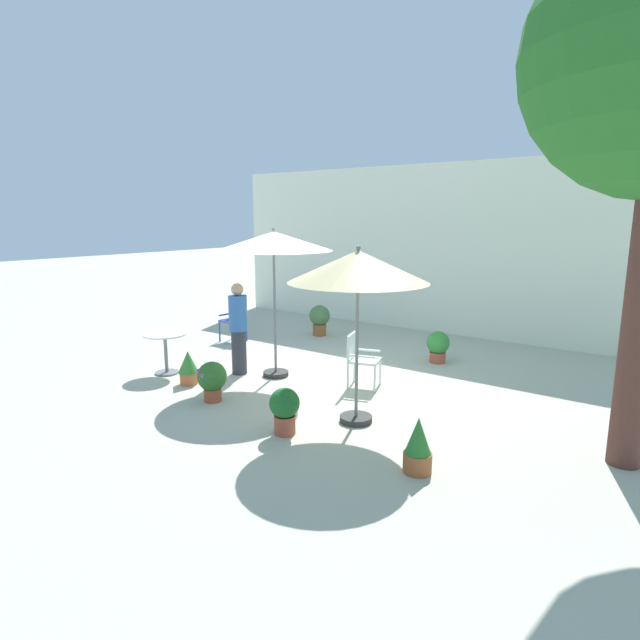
% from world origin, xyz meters
% --- Properties ---
extents(ground_plane, '(60.00, 60.00, 0.00)m').
position_xyz_m(ground_plane, '(0.00, 0.00, 0.00)').
color(ground_plane, '#B4B59F').
extents(villa_facade, '(11.72, 0.30, 3.94)m').
position_xyz_m(villa_facade, '(0.00, 4.60, 1.97)').
color(villa_facade, white).
rests_on(villa_facade, ground).
extents(patio_umbrella_0, '(1.97, 1.97, 2.55)m').
position_xyz_m(patio_umbrella_0, '(-0.73, -0.47, 2.30)').
color(patio_umbrella_0, '#2D2D2D').
rests_on(patio_umbrella_0, ground).
extents(patio_umbrella_1, '(1.83, 1.83, 2.37)m').
position_xyz_m(patio_umbrella_1, '(1.51, -1.39, 2.08)').
color(patio_umbrella_1, '#2D2D2D').
rests_on(patio_umbrella_1, ground).
extents(cafe_table_0, '(0.75, 0.75, 0.72)m').
position_xyz_m(cafe_table_0, '(-2.38, -1.51, 0.51)').
color(cafe_table_0, silver).
rests_on(cafe_table_0, ground).
extents(patio_chair_0, '(0.59, 0.57, 0.87)m').
position_xyz_m(patio_chair_0, '(0.74, -0.09, 0.51)').
color(patio_chair_0, white).
rests_on(patio_chair_0, ground).
extents(patio_chair_1, '(0.48, 0.46, 0.95)m').
position_xyz_m(patio_chair_1, '(-3.18, 0.98, 0.55)').
color(patio_chair_1, '#354A9C').
rests_on(patio_chair_1, ground).
extents(potted_plant_0, '(0.48, 0.48, 0.71)m').
position_xyz_m(potted_plant_0, '(-1.99, 2.52, 0.41)').
color(potted_plant_0, '#94552C').
rests_on(potted_plant_0, ground).
extents(potted_plant_1, '(0.43, 0.43, 0.60)m').
position_xyz_m(potted_plant_1, '(1.18, 2.00, 0.34)').
color(potted_plant_1, '#AE5239').
rests_on(potted_plant_1, ground).
extents(potted_plant_2, '(0.39, 0.39, 0.61)m').
position_xyz_m(potted_plant_2, '(0.99, -2.27, 0.34)').
color(potted_plant_2, '#9E4B34').
rests_on(potted_plant_2, ground).
extents(potted_plant_3, '(0.31, 0.31, 0.63)m').
position_xyz_m(potted_plant_3, '(2.81, -2.19, 0.30)').
color(potted_plant_3, '#98532C').
rests_on(potted_plant_3, ground).
extents(potted_plant_4, '(0.44, 0.44, 0.61)m').
position_xyz_m(potted_plant_4, '(-0.66, -2.00, 0.35)').
color(potted_plant_4, '#9B4A2F').
rests_on(potted_plant_4, ground).
extents(potted_plant_5, '(0.34, 0.34, 0.56)m').
position_xyz_m(potted_plant_5, '(-1.59, -1.67, 0.30)').
color(potted_plant_5, '#C96A3E').
rests_on(potted_plant_5, ground).
extents(standing_person, '(0.45, 0.45, 1.61)m').
position_xyz_m(standing_person, '(-1.34, -0.75, 0.83)').
color(standing_person, '#33333D').
rests_on(standing_person, ground).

